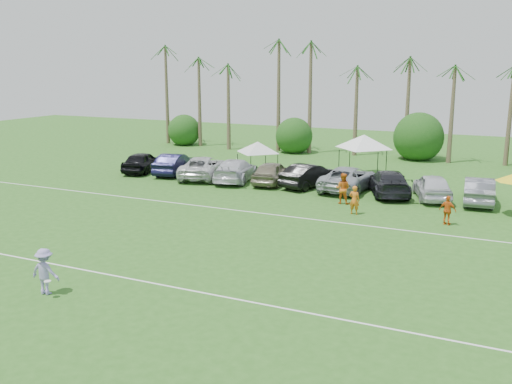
% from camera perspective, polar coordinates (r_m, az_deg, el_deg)
% --- Properties ---
extents(ground, '(120.00, 120.00, 0.00)m').
position_cam_1_polar(ground, '(23.36, -16.47, -9.77)').
color(ground, '#2B601C').
rests_on(ground, ground).
extents(field_lines, '(80.00, 12.10, 0.01)m').
position_cam_1_polar(field_lines, '(29.41, -6.13, -4.62)').
color(field_lines, white).
rests_on(field_lines, ground).
extents(palm_tree_0, '(2.40, 2.40, 8.90)m').
position_cam_1_polar(palm_tree_0, '(65.25, -9.28, 11.44)').
color(palm_tree_0, brown).
rests_on(palm_tree_0, ground).
extents(palm_tree_1, '(2.40, 2.40, 9.90)m').
position_cam_1_polar(palm_tree_1, '(62.56, -5.43, 12.29)').
color(palm_tree_1, brown).
rests_on(palm_tree_1, ground).
extents(palm_tree_2, '(2.40, 2.40, 10.90)m').
position_cam_1_polar(palm_tree_2, '(60.18, -1.23, 13.15)').
color(palm_tree_2, brown).
rests_on(palm_tree_2, ground).
extents(palm_tree_3, '(2.40, 2.40, 11.90)m').
position_cam_1_polar(palm_tree_3, '(58.53, 2.38, 13.99)').
color(palm_tree_3, brown).
rests_on(palm_tree_3, ground).
extents(palm_tree_4, '(2.40, 2.40, 8.90)m').
position_cam_1_polar(palm_tree_4, '(57.10, 6.13, 11.37)').
color(palm_tree_4, brown).
rests_on(palm_tree_4, ground).
extents(palm_tree_5, '(2.40, 2.40, 9.90)m').
position_cam_1_polar(palm_tree_5, '(55.91, 10.12, 12.12)').
color(palm_tree_5, brown).
rests_on(palm_tree_5, ground).
extents(palm_tree_6, '(2.40, 2.40, 10.90)m').
position_cam_1_polar(palm_tree_6, '(54.99, 14.28, 12.82)').
color(palm_tree_6, brown).
rests_on(palm_tree_6, ground).
extents(palm_tree_7, '(2.40, 2.40, 11.90)m').
position_cam_1_polar(palm_tree_7, '(54.37, 18.58, 13.47)').
color(palm_tree_7, brown).
rests_on(palm_tree_7, ground).
extents(palm_tree_8, '(2.40, 2.40, 8.90)m').
position_cam_1_polar(palm_tree_8, '(53.98, 23.73, 10.33)').
color(palm_tree_8, brown).
rests_on(palm_tree_8, ground).
extents(bush_tree_0, '(4.00, 4.00, 4.00)m').
position_cam_1_polar(bush_tree_0, '(64.82, -6.40, 6.48)').
color(bush_tree_0, brown).
rests_on(bush_tree_0, ground).
extents(bush_tree_1, '(4.00, 4.00, 4.00)m').
position_cam_1_polar(bush_tree_1, '(59.11, 4.48, 5.92)').
color(bush_tree_1, brown).
rests_on(bush_tree_1, ground).
extents(bush_tree_2, '(4.00, 4.00, 4.00)m').
position_cam_1_polar(bush_tree_2, '(56.05, 16.08, 5.10)').
color(bush_tree_2, brown).
rests_on(bush_tree_2, ground).
extents(sideline_player_a, '(0.63, 0.41, 1.73)m').
position_cam_1_polar(sideline_player_a, '(34.14, 9.81, -0.80)').
color(sideline_player_a, orange).
rests_on(sideline_player_a, ground).
extents(sideline_player_b, '(0.98, 0.78, 1.97)m').
position_cam_1_polar(sideline_player_b, '(36.61, 8.67, 0.35)').
color(sideline_player_b, orange).
rests_on(sideline_player_b, ground).
extents(sideline_player_c, '(1.04, 0.65, 1.65)m').
position_cam_1_polar(sideline_player_c, '(33.15, 18.63, -1.76)').
color(sideline_player_c, orange).
rests_on(sideline_player_c, ground).
extents(canopy_tent_left, '(3.81, 3.81, 3.09)m').
position_cam_1_polar(canopy_tent_left, '(45.76, 0.19, 5.06)').
color(canopy_tent_left, black).
rests_on(canopy_tent_left, ground).
extents(canopy_tent_right, '(4.70, 4.70, 3.81)m').
position_cam_1_polar(canopy_tent_right, '(46.06, 10.76, 5.66)').
color(canopy_tent_right, black).
rests_on(canopy_tent_right, ground).
extents(frisbee_player, '(1.25, 0.82, 1.83)m').
position_cam_1_polar(frisbee_player, '(23.57, -20.36, -7.46)').
color(frisbee_player, '#998DC8').
rests_on(frisbee_player, ground).
extents(parked_car_0, '(3.03, 5.28, 1.69)m').
position_cam_1_polar(parked_car_0, '(47.85, -11.29, 2.97)').
color(parked_car_0, black).
rests_on(parked_car_0, ground).
extents(parked_car_1, '(2.77, 5.39, 1.69)m').
position_cam_1_polar(parked_car_1, '(46.49, -8.18, 2.81)').
color(parked_car_1, black).
rests_on(parked_car_1, ground).
extents(parked_car_2, '(4.43, 6.63, 1.69)m').
position_cam_1_polar(parked_car_2, '(44.68, -5.33, 2.48)').
color(parked_car_2, silver).
rests_on(parked_car_2, ground).
extents(parked_car_3, '(3.44, 6.17, 1.69)m').
position_cam_1_polar(parked_car_3, '(43.30, -2.04, 2.20)').
color(parked_car_3, silver).
rests_on(parked_car_3, ground).
extents(parked_car_4, '(2.54, 5.16, 1.69)m').
position_cam_1_polar(parked_car_4, '(42.32, 1.60, 1.96)').
color(parked_car_4, '#7C745C').
rests_on(parked_car_4, ground).
extents(parked_car_5, '(3.12, 5.43, 1.69)m').
position_cam_1_polar(parked_car_5, '(41.43, 5.35, 1.68)').
color(parked_car_5, black).
rests_on(parked_car_5, ground).
extents(parked_car_6, '(3.07, 6.20, 1.69)m').
position_cam_1_polar(parked_car_6, '(40.64, 9.21, 1.35)').
color(parked_car_6, '#A0A5AC').
rests_on(parked_car_6, ground).
extents(parked_car_7, '(4.36, 6.29, 1.69)m').
position_cam_1_polar(parked_car_7, '(39.75, 13.11, 0.93)').
color(parked_car_7, black).
rests_on(parked_car_7, ground).
extents(parked_car_8, '(3.46, 5.34, 1.69)m').
position_cam_1_polar(parked_car_8, '(39.21, 17.20, 0.53)').
color(parked_car_8, silver).
rests_on(parked_car_8, ground).
extents(parked_car_9, '(2.21, 5.26, 1.69)m').
position_cam_1_polar(parked_car_9, '(39.01, 21.40, 0.16)').
color(parked_car_9, slate).
rests_on(parked_car_9, ground).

